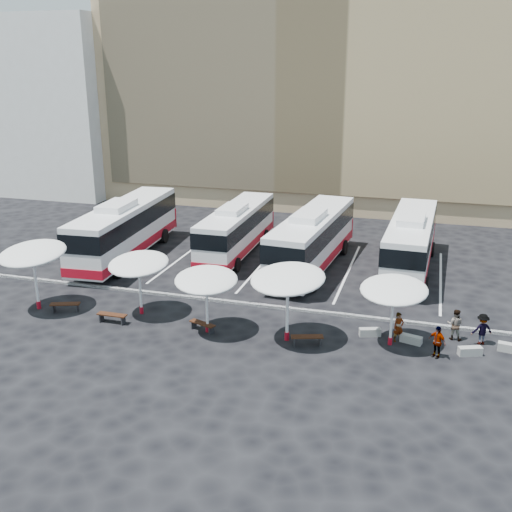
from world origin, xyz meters
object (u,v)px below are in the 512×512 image
(sunshade_3, at_px, (288,279))
(conc_bench_2, at_px, (470,351))
(sunshade_4, at_px, (394,290))
(conc_bench_0, at_px, (370,332))
(bus_2, at_px, (313,238))
(wood_bench_0, at_px, (65,305))
(wood_bench_1, at_px, (112,316))
(bus_0, at_px, (125,228))
(conc_bench_3, at_px, (510,348))
(passenger_3, at_px, (482,329))
(sunshade_2, at_px, (206,280))
(bus_1, at_px, (237,228))
(sunshade_1, at_px, (139,264))
(passenger_1, at_px, (455,325))
(passenger_2, at_px, (437,342))
(conc_bench_1, at_px, (411,339))
(wood_bench_2, at_px, (202,325))
(wood_bench_3, at_px, (307,338))
(bus_3, at_px, (411,241))
(passenger_0, at_px, (399,327))
(sunshade_0, at_px, (33,254))

(sunshade_3, relative_size, conc_bench_2, 4.31)
(sunshade_4, xyz_separation_m, conc_bench_2, (3.79, -0.06, -2.71))
(conc_bench_0, bearing_deg, bus_2, 117.27)
(bus_2, xyz_separation_m, sunshade_3, (1.04, -11.46, 1.19))
(wood_bench_0, distance_m, wood_bench_1, 3.35)
(bus_0, bearing_deg, sunshade_3, -38.99)
(conc_bench_3, distance_m, passenger_3, 1.54)
(bus_2, xyz_separation_m, sunshade_2, (-3.18, -11.68, 0.76))
(bus_1, relative_size, sunshade_4, 3.23)
(sunshade_1, distance_m, passenger_1, 16.98)
(bus_0, distance_m, conc_bench_2, 25.10)
(conc_bench_0, height_order, passenger_2, passenger_2)
(sunshade_1, distance_m, conc_bench_2, 17.70)
(conc_bench_2, bearing_deg, conc_bench_1, 169.24)
(wood_bench_2, xyz_separation_m, passenger_3, (13.91, 2.53, 0.46))
(wood_bench_3, relative_size, conc_bench_0, 1.52)
(sunshade_4, bearing_deg, passenger_2, -18.07)
(wood_bench_1, relative_size, conc_bench_2, 1.47)
(bus_2, relative_size, sunshade_1, 3.77)
(bus_3, distance_m, sunshade_1, 18.45)
(bus_0, xyz_separation_m, conc_bench_3, (25.16, -8.28, -1.96))
(bus_0, relative_size, conc_bench_3, 11.95)
(wood_bench_0, height_order, wood_bench_2, wood_bench_0)
(wood_bench_0, distance_m, passenger_1, 21.17)
(wood_bench_0, xyz_separation_m, conc_bench_0, (16.87, 1.72, -0.18))
(bus_2, xyz_separation_m, conc_bench_2, (9.90, -10.56, -1.90))
(bus_2, bearing_deg, sunshade_2, -100.72)
(passenger_0, relative_size, passenger_2, 0.96)
(conc_bench_0, bearing_deg, sunshade_4, -33.82)
(bus_3, xyz_separation_m, wood_bench_3, (-4.27, -13.22, -1.67))
(bus_1, bearing_deg, sunshade_4, -45.70)
(wood_bench_1, bearing_deg, bus_0, 114.31)
(sunshade_3, bearing_deg, conc_bench_3, 9.62)
(sunshade_0, distance_m, conc_bench_2, 23.69)
(wood_bench_2, bearing_deg, wood_bench_3, -0.57)
(sunshade_1, xyz_separation_m, sunshade_2, (4.41, -1.18, -0.07))
(sunshade_2, bearing_deg, sunshade_1, 165.04)
(sunshade_2, height_order, passenger_3, sunshade_2)
(bus_2, bearing_deg, conc_bench_2, -42.35)
(wood_bench_0, distance_m, conc_bench_0, 16.96)
(wood_bench_2, distance_m, passenger_0, 10.07)
(bus_0, height_order, conc_bench_1, bus_0)
(passenger_0, height_order, passenger_3, passenger_3)
(sunshade_4, distance_m, wood_bench_2, 9.98)
(conc_bench_2, relative_size, passenger_2, 0.70)
(passenger_2, bearing_deg, sunshade_1, -147.54)
(passenger_2, bearing_deg, sunshade_3, -143.01)
(bus_2, height_order, conc_bench_1, bus_2)
(sunshade_0, xyz_separation_m, sunshade_2, (10.39, -0.15, -0.42))
(conc_bench_1, bearing_deg, sunshade_0, -175.85)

